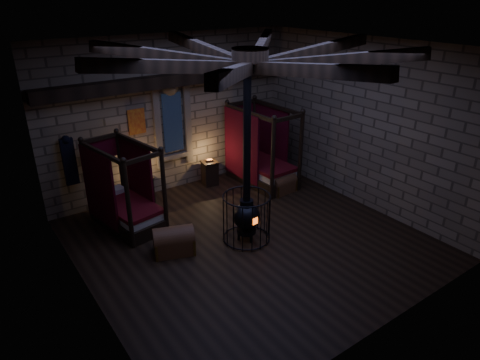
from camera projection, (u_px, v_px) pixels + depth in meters
room at (247, 71)px, 8.20m from camera, size 7.02×7.02×4.29m
bed_left at (125, 205)px, 10.10m from camera, size 1.32×2.06×2.01m
bed_right at (260, 164)px, 12.38m from camera, size 1.19×2.15×2.21m
trunk_left at (174, 241)px, 9.08m from camera, size 0.97×0.79×0.62m
trunk_right at (282, 184)px, 11.83m from camera, size 0.80×0.55×0.56m
nightstand_left at (145, 189)px, 11.25m from camera, size 0.45×0.43×0.86m
nightstand_right at (210, 173)px, 12.25m from camera, size 0.50×0.48×0.77m
stove at (246, 214)px, 9.41m from camera, size 1.07×1.07×4.05m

